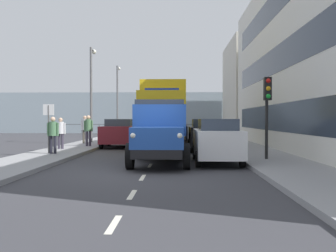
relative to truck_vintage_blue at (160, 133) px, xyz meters
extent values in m
plane|color=#38383D|center=(0.36, -8.40, -1.18)|extent=(80.00, 80.00, 0.00)
cube|color=gray|center=(-4.44, -8.40, -1.10)|extent=(2.63, 42.20, 0.15)
cube|color=gray|center=(5.16, -8.40, -1.10)|extent=(2.63, 42.20, 0.15)
cube|color=silver|center=(0.36, 8.13, -1.17)|extent=(0.12, 1.10, 0.01)
cube|color=silver|center=(0.36, 5.69, -1.17)|extent=(0.12, 1.10, 0.01)
cube|color=silver|center=(0.36, 3.17, -1.17)|extent=(0.12, 1.10, 0.01)
cube|color=silver|center=(0.36, 0.28, -1.17)|extent=(0.12, 1.10, 0.01)
cube|color=silver|center=(0.36, -2.41, -1.17)|extent=(0.12, 1.10, 0.01)
cube|color=silver|center=(0.36, -4.84, -1.17)|extent=(0.12, 1.10, 0.01)
cube|color=silver|center=(0.36, -7.78, -1.17)|extent=(0.12, 1.10, 0.01)
cube|color=silver|center=(0.36, -10.07, -1.17)|extent=(0.12, 1.10, 0.01)
cube|color=silver|center=(0.36, -12.58, -1.17)|extent=(0.12, 1.10, 0.01)
cube|color=silver|center=(0.36, -15.46, -1.17)|extent=(0.12, 1.10, 0.01)
cube|color=silver|center=(0.36, -17.95, -1.17)|extent=(0.12, 1.10, 0.01)
cube|color=silver|center=(0.36, -20.43, -1.17)|extent=(0.12, 1.10, 0.01)
cube|color=silver|center=(0.36, -23.18, -1.17)|extent=(0.12, 1.10, 0.01)
cube|color=silver|center=(0.36, -25.75, -1.17)|extent=(0.12, 1.10, 0.01)
cube|color=#2D3847|center=(-5.78, -4.52, 0.62)|extent=(0.08, 23.35, 1.40)
cube|color=#2D3847|center=(-5.78, -4.52, 3.62)|extent=(0.08, 23.35, 1.40)
cube|color=beige|center=(-8.87, -24.51, 3.53)|extent=(6.23, 10.35, 9.42)
cube|color=#84939E|center=(0.36, -32.50, 1.32)|extent=(80.00, 0.80, 5.00)
cylinder|color=#4C5156|center=(-13.64, -28.90, -0.58)|extent=(0.08, 0.08, 1.20)
cylinder|color=#4C5156|center=(-11.64, -28.90, -0.58)|extent=(0.08, 0.08, 1.20)
cylinder|color=#4C5156|center=(-9.64, -28.90, -0.58)|extent=(0.08, 0.08, 1.20)
cylinder|color=#4C5156|center=(-7.64, -28.90, -0.58)|extent=(0.08, 0.08, 1.20)
cylinder|color=#4C5156|center=(-5.64, -28.90, -0.58)|extent=(0.08, 0.08, 1.20)
cylinder|color=#4C5156|center=(-3.64, -28.90, -0.58)|extent=(0.08, 0.08, 1.20)
cylinder|color=#4C5156|center=(-1.64, -28.90, -0.58)|extent=(0.08, 0.08, 1.20)
cylinder|color=#4C5156|center=(0.36, -28.90, -0.58)|extent=(0.08, 0.08, 1.20)
cylinder|color=#4C5156|center=(2.36, -28.90, -0.58)|extent=(0.08, 0.08, 1.20)
cylinder|color=#4C5156|center=(4.36, -28.90, -0.58)|extent=(0.08, 0.08, 1.20)
cylinder|color=#4C5156|center=(6.36, -28.90, -0.58)|extent=(0.08, 0.08, 1.20)
cylinder|color=#4C5156|center=(8.36, -28.90, -0.58)|extent=(0.08, 0.08, 1.20)
cylinder|color=#4C5156|center=(10.36, -28.90, -0.58)|extent=(0.08, 0.08, 1.20)
cylinder|color=#4C5156|center=(12.36, -28.90, -0.58)|extent=(0.08, 0.08, 1.20)
cylinder|color=#4C5156|center=(14.36, -28.90, -0.58)|extent=(0.08, 0.08, 1.20)
cube|color=#4C5156|center=(0.36, -28.90, -0.06)|extent=(28.00, 0.08, 0.08)
cube|color=black|center=(0.00, -0.38, -0.58)|extent=(1.64, 5.60, 0.30)
cube|color=#1E479E|center=(0.00, 1.47, -0.08)|extent=(1.72, 1.90, 0.70)
cube|color=silver|center=(0.00, 2.36, -0.11)|extent=(1.16, 0.08, 0.56)
sphere|color=white|center=(-0.73, 2.36, 0.02)|extent=(0.20, 0.20, 0.20)
sphere|color=white|center=(0.74, 2.36, 0.02)|extent=(0.20, 0.20, 0.20)
cube|color=#1E479E|center=(0.00, -0.04, 0.50)|extent=(1.93, 1.34, 1.15)
cube|color=#2D3847|center=(0.00, -0.04, 0.97)|extent=(1.78, 1.23, 0.56)
cube|color=#2D2319|center=(0.00, -1.72, -0.35)|extent=(2.10, 2.80, 0.16)
cube|color=black|center=(-1.01, -1.72, -0.03)|extent=(0.08, 2.80, 0.56)
cube|color=black|center=(1.01, -1.72, -0.03)|extent=(0.08, 2.80, 0.56)
cylinder|color=black|center=(-0.97, 1.30, -0.73)|extent=(0.24, 0.90, 0.90)
cylinder|color=black|center=(0.97, 1.30, -0.73)|extent=(0.24, 0.90, 0.90)
cylinder|color=black|center=(-0.97, -1.92, -0.73)|extent=(0.24, 0.90, 0.90)
cylinder|color=black|center=(0.97, -1.92, -0.73)|extent=(0.24, 0.90, 0.90)
cube|color=gold|center=(0.16, -5.18, 0.64)|extent=(2.40, 2.21, 2.60)
cube|color=#2D3847|center=(0.16, -5.18, 1.21)|extent=(2.20, 2.04, 0.80)
cube|color=#1933B2|center=(0.16, -5.18, 2.04)|extent=(1.75, 0.20, 0.16)
cube|color=gold|center=(0.16, -9.17, 1.19)|extent=(2.50, 5.95, 3.00)
cube|color=black|center=(0.16, -8.24, -0.48)|extent=(2.00, 8.07, 0.36)
cylinder|color=black|center=(-0.99, -5.26, -0.66)|extent=(0.28, 1.04, 1.04)
cylinder|color=black|center=(1.31, -5.26, -0.66)|extent=(0.28, 1.04, 1.04)
cylinder|color=black|center=(-0.99, -8.87, -0.66)|extent=(0.28, 1.04, 1.04)
cylinder|color=black|center=(1.31, -8.87, -0.66)|extent=(0.28, 1.04, 1.04)
cylinder|color=black|center=(-0.99, -11.00, -0.66)|extent=(0.28, 1.04, 1.04)
cylinder|color=black|center=(1.31, -11.00, -0.66)|extent=(0.28, 1.04, 1.04)
cube|color=white|center=(-2.17, -0.57, -0.38)|extent=(1.66, 4.24, 1.00)
cube|color=#2D3847|center=(-2.17, -0.37, 0.33)|extent=(1.36, 2.33, 0.42)
cylinder|color=black|center=(-1.39, -1.89, -0.88)|extent=(0.18, 0.60, 0.60)
cylinder|color=black|center=(-2.96, -1.89, -0.88)|extent=(0.18, 0.60, 0.60)
cylinder|color=black|center=(-1.39, 0.74, -0.88)|extent=(0.18, 0.60, 0.60)
cylinder|color=black|center=(-2.96, 0.74, -0.88)|extent=(0.18, 0.60, 0.60)
cube|color=black|center=(-2.17, -6.28, -0.38)|extent=(1.78, 3.98, 1.00)
cube|color=#2D3847|center=(-2.17, -6.08, 0.33)|extent=(1.46, 2.19, 0.42)
cylinder|color=black|center=(-1.33, -7.52, -0.88)|extent=(0.18, 0.60, 0.60)
cylinder|color=black|center=(-3.02, -7.52, -0.88)|extent=(0.18, 0.60, 0.60)
cylinder|color=black|center=(-1.33, -5.05, -0.88)|extent=(0.18, 0.60, 0.60)
cylinder|color=black|center=(-3.02, -5.05, -0.88)|extent=(0.18, 0.60, 0.60)
cube|color=maroon|center=(2.89, -8.81, -0.38)|extent=(1.86, 4.01, 1.00)
cube|color=#2D3847|center=(2.89, -9.01, 0.33)|extent=(1.53, 2.20, 0.42)
cylinder|color=black|center=(2.01, -7.57, -0.88)|extent=(0.18, 0.60, 0.60)
cylinder|color=black|center=(3.78, -7.57, -0.88)|extent=(0.18, 0.60, 0.60)
cylinder|color=black|center=(2.01, -10.06, -0.88)|extent=(0.18, 0.60, 0.60)
cylinder|color=black|center=(3.78, -10.06, -0.88)|extent=(0.18, 0.60, 0.60)
cube|color=#B21E1E|center=(2.89, -15.31, -0.38)|extent=(1.88, 3.91, 1.00)
cube|color=#2D3847|center=(2.89, -15.51, 0.33)|extent=(1.54, 2.15, 0.42)
cylinder|color=black|center=(2.00, -14.10, -0.88)|extent=(0.18, 0.60, 0.60)
cylinder|color=black|center=(3.78, -14.10, -0.88)|extent=(0.18, 0.60, 0.60)
cylinder|color=black|center=(2.00, -16.53, -0.88)|extent=(0.18, 0.60, 0.60)
cylinder|color=black|center=(3.78, -16.53, -0.88)|extent=(0.18, 0.60, 0.60)
cylinder|color=black|center=(4.91, -2.81, -0.62)|extent=(0.14, 0.14, 0.81)
cylinder|color=black|center=(5.09, -2.81, -0.62)|extent=(0.14, 0.14, 0.81)
cylinder|color=#47724C|center=(5.00, -2.81, 0.10)|extent=(0.34, 0.34, 0.64)
cylinder|color=#47724C|center=(4.78, -2.81, 0.07)|extent=(0.09, 0.09, 0.59)
cylinder|color=#47724C|center=(5.22, -2.81, 0.07)|extent=(0.09, 0.09, 0.59)
sphere|color=tan|center=(5.00, -2.81, 0.53)|extent=(0.22, 0.22, 0.22)
cylinder|color=#383342|center=(5.44, -5.62, -0.63)|extent=(0.14, 0.14, 0.80)
cylinder|color=#383342|center=(5.62, -5.62, -0.63)|extent=(0.14, 0.14, 0.80)
cylinder|color=silver|center=(5.53, -5.62, 0.08)|extent=(0.34, 0.34, 0.63)
cylinder|color=silver|center=(5.31, -5.62, 0.05)|extent=(0.09, 0.09, 0.58)
cylinder|color=silver|center=(5.75, -5.62, 0.05)|extent=(0.09, 0.09, 0.58)
sphere|color=tan|center=(5.53, -5.62, 0.51)|extent=(0.22, 0.22, 0.22)
cylinder|color=#383342|center=(4.49, -7.81, -0.59)|extent=(0.14, 0.14, 0.87)
cylinder|color=#383342|center=(4.67, -7.81, -0.59)|extent=(0.14, 0.14, 0.87)
cylinder|color=#47724C|center=(4.58, -7.81, 0.18)|extent=(0.34, 0.34, 0.69)
cylinder|color=#47724C|center=(4.36, -7.81, 0.15)|extent=(0.09, 0.09, 0.63)
cylinder|color=#47724C|center=(4.80, -7.81, 0.15)|extent=(0.09, 0.09, 0.63)
sphere|color=tan|center=(4.58, -7.81, 0.64)|extent=(0.24, 0.24, 0.24)
cylinder|color=#4C473D|center=(5.28, -10.19, -0.59)|extent=(0.14, 0.14, 0.87)
cylinder|color=#4C473D|center=(5.46, -10.19, -0.59)|extent=(0.14, 0.14, 0.87)
cylinder|color=silver|center=(5.37, -10.19, 0.18)|extent=(0.34, 0.34, 0.69)
cylinder|color=silver|center=(5.15, -10.19, 0.15)|extent=(0.09, 0.09, 0.63)
cylinder|color=silver|center=(5.59, -10.19, 0.15)|extent=(0.09, 0.09, 0.63)
sphere|color=tan|center=(5.37, -10.19, 0.65)|extent=(0.24, 0.24, 0.24)
cylinder|color=black|center=(-4.16, -0.80, 0.57)|extent=(0.12, 0.12, 3.20)
cube|color=black|center=(-4.16, -0.66, 1.72)|extent=(0.28, 0.24, 0.90)
sphere|color=red|center=(-4.16, -0.54, 2.02)|extent=(0.18, 0.18, 0.18)
sphere|color=orange|center=(-4.16, -0.54, 1.72)|extent=(0.18, 0.18, 0.18)
sphere|color=green|center=(-4.16, -0.54, 1.42)|extent=(0.18, 0.18, 0.18)
cylinder|color=#59595B|center=(5.28, -11.59, 2.21)|extent=(0.16, 0.16, 6.47)
cylinder|color=#59595B|center=(5.28, -12.04, 5.34)|extent=(0.10, 0.90, 0.10)
sphere|color=silver|center=(5.28, -12.49, 5.29)|extent=(0.32, 0.32, 0.32)
cylinder|color=#59595B|center=(5.16, -22.04, 2.31)|extent=(0.16, 0.16, 6.68)
cylinder|color=#59595B|center=(5.16, -22.49, 5.55)|extent=(0.10, 0.90, 0.10)
sphere|color=silver|center=(5.16, -22.94, 5.50)|extent=(0.32, 0.32, 0.32)
cylinder|color=#4C4C4C|center=(5.26, -3.02, 0.07)|extent=(0.07, 0.07, 2.20)
cube|color=silver|center=(5.26, -3.02, 0.97)|extent=(0.50, 0.04, 0.50)
camera|label=1|loc=(-0.69, 14.27, 0.53)|focal=40.73mm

